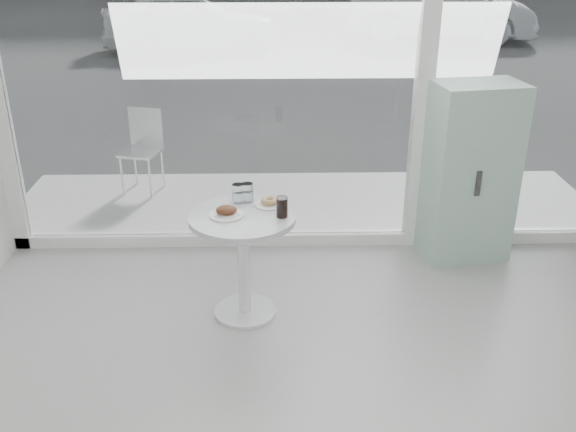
{
  "coord_description": "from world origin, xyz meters",
  "views": [
    {
      "loc": [
        -0.28,
        -1.98,
        2.53
      ],
      "look_at": [
        -0.2,
        1.7,
        0.85
      ],
      "focal_mm": 40.0,
      "sensor_mm": 36.0,
      "label": 1
    }
  ],
  "objects_px": {
    "car_white": "(189,20)",
    "patio_chair": "(143,145)",
    "water_tumbler_b": "(247,193)",
    "mint_cabinet": "(470,173)",
    "car_silver": "(442,10)",
    "water_tumbler_a": "(238,194)",
    "plate_fritter": "(227,212)",
    "main_table": "(243,244)",
    "plate_donut": "(269,203)",
    "cola_glass": "(282,207)"
  },
  "relations": [
    {
      "from": "mint_cabinet",
      "to": "patio_chair",
      "type": "height_order",
      "value": "mint_cabinet"
    },
    {
      "from": "main_table",
      "to": "plate_donut",
      "type": "distance_m",
      "value": 0.34
    },
    {
      "from": "plate_donut",
      "to": "main_table",
      "type": "bearing_deg",
      "value": -138.82
    },
    {
      "from": "main_table",
      "to": "plate_fritter",
      "type": "distance_m",
      "value": 0.27
    },
    {
      "from": "mint_cabinet",
      "to": "plate_donut",
      "type": "height_order",
      "value": "mint_cabinet"
    },
    {
      "from": "water_tumbler_a",
      "to": "cola_glass",
      "type": "relative_size",
      "value": 0.92
    },
    {
      "from": "patio_chair",
      "to": "water_tumbler_a",
      "type": "relative_size",
      "value": 6.23
    },
    {
      "from": "patio_chair",
      "to": "water_tumbler_a",
      "type": "bearing_deg",
      "value": -47.88
    },
    {
      "from": "main_table",
      "to": "patio_chair",
      "type": "distance_m",
      "value": 2.54
    },
    {
      "from": "patio_chair",
      "to": "water_tumbler_b",
      "type": "relative_size",
      "value": 6.25
    },
    {
      "from": "car_silver",
      "to": "plate_donut",
      "type": "xyz_separation_m",
      "value": [
        -4.0,
        -11.58,
        0.09
      ]
    },
    {
      "from": "car_white",
      "to": "car_silver",
      "type": "height_order",
      "value": "car_silver"
    },
    {
      "from": "plate_donut",
      "to": "water_tumbler_b",
      "type": "height_order",
      "value": "water_tumbler_b"
    },
    {
      "from": "car_silver",
      "to": "cola_glass",
      "type": "bearing_deg",
      "value": 172.88
    },
    {
      "from": "car_white",
      "to": "plate_fritter",
      "type": "xyz_separation_m",
      "value": [
        1.5,
        -10.61,
        0.16
      ]
    },
    {
      "from": "patio_chair",
      "to": "plate_fritter",
      "type": "relative_size",
      "value": 3.56
    },
    {
      "from": "car_white",
      "to": "water_tumbler_b",
      "type": "bearing_deg",
      "value": 177.38
    },
    {
      "from": "plate_donut",
      "to": "plate_fritter",
      "type": "bearing_deg",
      "value": -149.43
    },
    {
      "from": "car_white",
      "to": "patio_chair",
      "type": "bearing_deg",
      "value": 171.9
    },
    {
      "from": "car_silver",
      "to": "water_tumbler_a",
      "type": "height_order",
      "value": "car_silver"
    },
    {
      "from": "mint_cabinet",
      "to": "main_table",
      "type": "bearing_deg",
      "value": -162.79
    },
    {
      "from": "plate_donut",
      "to": "cola_glass",
      "type": "height_order",
      "value": "cola_glass"
    },
    {
      "from": "water_tumbler_a",
      "to": "plate_donut",
      "type": "bearing_deg",
      "value": -15.43
    },
    {
      "from": "patio_chair",
      "to": "cola_glass",
      "type": "relative_size",
      "value": 5.74
    },
    {
      "from": "cola_glass",
      "to": "plate_fritter",
      "type": "bearing_deg",
      "value": 175.78
    },
    {
      "from": "mint_cabinet",
      "to": "plate_fritter",
      "type": "distance_m",
      "value": 2.08
    },
    {
      "from": "main_table",
      "to": "mint_cabinet",
      "type": "xyz_separation_m",
      "value": [
        1.78,
        0.88,
        0.17
      ]
    },
    {
      "from": "mint_cabinet",
      "to": "water_tumbler_a",
      "type": "relative_size",
      "value": 10.93
    },
    {
      "from": "mint_cabinet",
      "to": "car_silver",
      "type": "distance_m",
      "value": 11.12
    },
    {
      "from": "mint_cabinet",
      "to": "water_tumbler_b",
      "type": "xyz_separation_m",
      "value": [
        -1.75,
        -0.65,
        0.11
      ]
    },
    {
      "from": "plate_fritter",
      "to": "water_tumbler_a",
      "type": "distance_m",
      "value": 0.24
    },
    {
      "from": "car_silver",
      "to": "plate_donut",
      "type": "height_order",
      "value": "car_silver"
    },
    {
      "from": "water_tumbler_b",
      "to": "car_silver",
      "type": "bearing_deg",
      "value": 70.15
    },
    {
      "from": "water_tumbler_b",
      "to": "water_tumbler_a",
      "type": "bearing_deg",
      "value": -166.98
    },
    {
      "from": "plate_donut",
      "to": "water_tumbler_a",
      "type": "relative_size",
      "value": 1.55
    },
    {
      "from": "main_table",
      "to": "water_tumbler_a",
      "type": "height_order",
      "value": "water_tumbler_a"
    },
    {
      "from": "patio_chair",
      "to": "main_table",
      "type": "bearing_deg",
      "value": -49.41
    },
    {
      "from": "patio_chair",
      "to": "car_silver",
      "type": "bearing_deg",
      "value": 75.69
    },
    {
      "from": "car_silver",
      "to": "water_tumbler_b",
      "type": "xyz_separation_m",
      "value": [
        -4.15,
        -11.5,
        0.13
      ]
    },
    {
      "from": "mint_cabinet",
      "to": "cola_glass",
      "type": "relative_size",
      "value": 10.06
    },
    {
      "from": "mint_cabinet",
      "to": "cola_glass",
      "type": "bearing_deg",
      "value": -157.97
    },
    {
      "from": "main_table",
      "to": "water_tumbler_b",
      "type": "height_order",
      "value": "water_tumbler_b"
    },
    {
      "from": "main_table",
      "to": "water_tumbler_a",
      "type": "bearing_deg",
      "value": 99.4
    },
    {
      "from": "patio_chair",
      "to": "plate_fritter",
      "type": "bearing_deg",
      "value": -51.55
    },
    {
      "from": "patio_chair",
      "to": "plate_donut",
      "type": "distance_m",
      "value": 2.5
    },
    {
      "from": "mint_cabinet",
      "to": "car_silver",
      "type": "xyz_separation_m",
      "value": [
        2.4,
        10.85,
        -0.03
      ]
    },
    {
      "from": "car_white",
      "to": "plate_donut",
      "type": "xyz_separation_m",
      "value": [
        1.79,
        -10.44,
        0.15
      ]
    },
    {
      "from": "car_silver",
      "to": "cola_glass",
      "type": "distance_m",
      "value": 12.4
    },
    {
      "from": "main_table",
      "to": "car_silver",
      "type": "distance_m",
      "value": 12.46
    },
    {
      "from": "mint_cabinet",
      "to": "plate_donut",
      "type": "distance_m",
      "value": 1.75
    }
  ]
}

